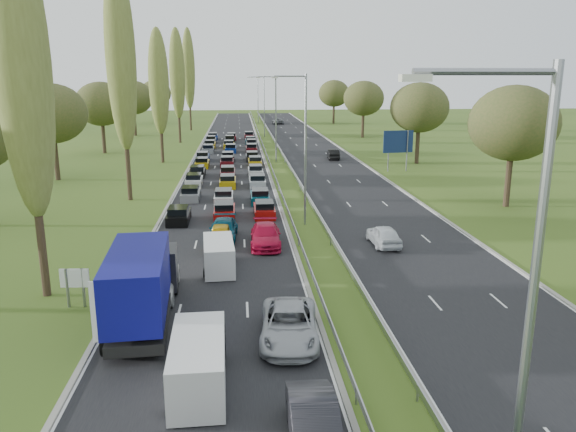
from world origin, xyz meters
name	(u,v)px	position (x,y,z in m)	size (l,w,h in m)	color
ground	(275,160)	(4.50, 80.00, 0.00)	(260.00, 260.00, 0.00)	#355019
near_carriageway	(229,158)	(-2.25, 82.50, 0.00)	(10.50, 215.00, 0.04)	black
far_carriageway	(319,157)	(11.25, 82.50, 0.00)	(10.50, 215.00, 0.04)	black
central_reservation	(274,154)	(4.50, 82.50, 0.55)	(2.36, 215.00, 0.32)	gray
lamp_columns	(276,119)	(4.50, 78.00, 6.00)	(0.18, 140.18, 12.00)	gray
poplar_row	(146,71)	(-11.50, 68.17, 12.39)	(2.80, 127.80, 22.44)	#2D2116
woodland_left	(42,116)	(-22.00, 62.63, 7.68)	(8.00, 166.00, 11.10)	#2D2116
woodland_right	(441,111)	(24.00, 66.67, 7.68)	(8.00, 153.00, 11.10)	#2D2116
traffic_queue_fill	(229,160)	(-2.23, 77.44, 0.44)	(9.13, 69.65, 0.80)	black
near_car_2	(152,283)	(-5.67, 28.28, 0.82)	(2.65, 5.74, 1.60)	silver
near_car_7	(223,230)	(-2.04, 39.26, 0.74)	(2.01, 4.95, 1.44)	#053E52
near_car_8	(220,235)	(-2.21, 37.87, 0.72)	(1.66, 4.13, 1.41)	#CA9A0D
near_car_9	(314,424)	(1.49, 14.79, 0.77)	(1.59, 4.55, 1.50)	black
near_car_10	(289,325)	(1.35, 22.34, 0.79)	(2.56, 5.55, 1.54)	#A3A5AC
near_car_11	(266,235)	(1.01, 37.30, 0.77)	(2.11, 5.20, 1.51)	#AA0A2D
far_car_0	(384,235)	(9.42, 36.66, 0.76)	(1.75, 4.34, 1.48)	silver
far_car_1	(333,154)	(13.03, 80.02, 0.75)	(1.54, 4.41, 1.45)	black
far_car_2	(278,121)	(9.50, 145.18, 0.80)	(2.57, 5.58, 1.55)	gray
blue_lorry	(142,284)	(-5.56, 24.86, 2.02)	(2.57, 9.26, 3.91)	black
white_van_front	(199,361)	(-2.48, 18.80, 1.07)	(2.03, 5.17, 2.08)	silver
white_van_rear	(219,254)	(-2.15, 32.62, 0.95)	(1.81, 4.62, 1.86)	silver
info_sign	(75,282)	(-9.40, 27.18, 1.37)	(1.50, 0.19, 2.10)	gray
direction_sign	(398,143)	(19.40, 68.57, 3.57)	(3.97, 0.66, 5.20)	gray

